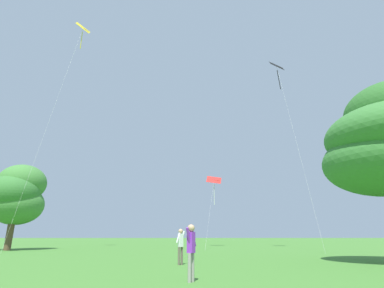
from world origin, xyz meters
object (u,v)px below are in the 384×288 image
(person_far_back, at_px, (181,243))
(tree_left_oak, at_px, (18,194))
(kite_yellow_diamond, at_px, (81,35))
(person_in_red_shirt, at_px, (191,247))
(kite_red_high, at_px, (214,185))
(kite_black_large, at_px, (278,72))

(person_far_back, bearing_deg, tree_left_oak, 138.75)
(kite_yellow_diamond, distance_m, tree_left_oak, 22.85)
(kite_yellow_diamond, relative_size, person_in_red_shirt, 16.74)
(kite_yellow_diamond, bearing_deg, kite_red_high, 25.62)
(person_in_red_shirt, bearing_deg, tree_left_oak, 130.65)
(kite_yellow_diamond, height_order, person_in_red_shirt, kite_yellow_diamond)
(kite_black_large, relative_size, tree_left_oak, 2.65)
(kite_red_high, bearing_deg, kite_yellow_diamond, -154.38)
(kite_black_large, bearing_deg, kite_yellow_diamond, 179.39)
(person_far_back, xyz_separation_m, tree_left_oak, (-18.40, 16.13, 4.69))
(kite_black_large, distance_m, kite_yellow_diamond, 27.58)
(tree_left_oak, bearing_deg, kite_yellow_diamond, 29.76)
(kite_yellow_diamond, bearing_deg, tree_left_oak, -150.24)
(kite_yellow_diamond, height_order, tree_left_oak, kite_yellow_diamond)
(person_in_red_shirt, xyz_separation_m, person_far_back, (-0.53, 5.92, -0.01))
(person_far_back, bearing_deg, kite_yellow_diamond, 128.93)
(kite_black_large, distance_m, person_far_back, 30.28)
(tree_left_oak, bearing_deg, kite_red_high, 26.32)
(kite_black_large, height_order, tree_left_oak, kite_black_large)
(kite_yellow_diamond, xyz_separation_m, person_in_red_shirt, (15.26, -24.15, -27.12))
(kite_red_high, height_order, tree_left_oak, kite_red_high)
(kite_red_high, distance_m, kite_yellow_diamond, 28.58)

